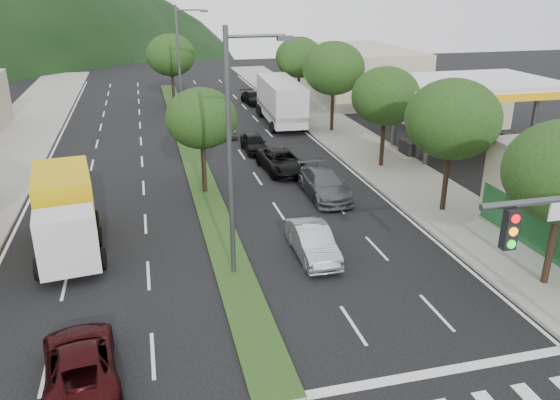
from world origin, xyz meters
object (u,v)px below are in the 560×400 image
object	(u,v)px
tree_med_far	(171,55)
car_queue_f	(253,98)
tree_r_c	(386,96)
suv_maroon	(80,362)
motorhome	(281,100)
tree_med_near	(201,118)
box_truck	(66,215)
car_queue_c	(198,116)
tree_r_d	(334,68)
car_queue_b	(324,184)
car_queue_e	(223,128)
tree_r_e	(299,57)
streetlight_mid	(182,63)
sedan_silver	(313,242)
car_queue_a	(254,143)
streetlight_near	(235,145)
tree_r_b	(453,119)
car_queue_d	(281,161)

from	to	relation	value
tree_med_far	car_queue_f	size ratio (longest dim) A/B	1.64
tree_r_c	tree_med_far	bearing A→B (deg)	116.57
tree_r_c	suv_maroon	world-z (taller)	tree_r_c
motorhome	tree_med_near	bearing A→B (deg)	-115.35
box_truck	car_queue_c	bearing A→B (deg)	-116.80
tree_r_d	car_queue_b	world-z (taller)	tree_r_d
tree_med_far	car_queue_f	bearing A→B (deg)	-6.65
tree_med_near	car_queue_e	distance (m)	13.60
tree_r_e	car_queue_e	size ratio (longest dim) A/B	1.75
streetlight_mid	sedan_silver	bearing A→B (deg)	-81.85
car_queue_a	streetlight_near	bearing A→B (deg)	-104.57
car_queue_f	box_truck	xyz separation A→B (m)	(-14.89, -30.80, 1.03)
streetlight_mid	car_queue_e	world-z (taller)	streetlight_mid
tree_r_b	tree_r_d	distance (m)	18.00
tree_r_b	streetlight_near	xyz separation A→B (m)	(-11.79, -4.00, 0.55)
tree_r_e	box_truck	world-z (taller)	tree_r_e
streetlight_near	car_queue_b	size ratio (longest dim) A/B	1.92
motorhome	sedan_silver	bearing A→B (deg)	-98.16
tree_med_near	car_queue_d	distance (m)	7.05
tree_r_c	sedan_silver	bearing A→B (deg)	-126.34
car_queue_b	car_queue_c	world-z (taller)	car_queue_b
suv_maroon	car_queue_c	xyz separation A→B (m)	(7.12, 33.15, 0.03)
car_queue_e	motorhome	world-z (taller)	motorhome
streetlight_near	streetlight_mid	xyz separation A→B (m)	(0.00, 25.00, 0.00)
sedan_silver	car_queue_b	world-z (taller)	car_queue_b
car_queue_c	car_queue_e	xyz separation A→B (m)	(1.47, -5.00, -0.01)
tree_med_near	motorhome	xyz separation A→B (m)	(8.66, 16.10, -2.44)
streetlight_near	car_queue_f	xyz separation A→B (m)	(7.77, 35.07, -4.97)
tree_r_e	tree_med_far	world-z (taller)	tree_med_far
car_queue_c	motorhome	distance (m)	7.46
car_queue_f	streetlight_near	bearing A→B (deg)	-109.33
tree_med_near	box_truck	distance (m)	9.40
tree_r_d	suv_maroon	xyz separation A→B (m)	(-17.62, -27.42, -4.54)
tree_r_e	car_queue_c	bearing A→B (deg)	-157.85
streetlight_mid	suv_maroon	distance (m)	31.37
motorhome	tree_r_c	bearing A→B (deg)	-73.75
car_queue_c	car_queue_e	world-z (taller)	car_queue_c
suv_maroon	car_queue_d	xyz separation A→B (m)	(10.94, 18.15, 0.06)
box_truck	car_queue_e	bearing A→B (deg)	-125.25
tree_r_e	car_queue_c	world-z (taller)	tree_r_e
tree_r_b	car_queue_e	size ratio (longest dim) A/B	1.81
car_queue_c	car_queue_f	distance (m)	9.79
tree_r_b	car_queue_b	xyz separation A→B (m)	(-5.43, 3.72, -4.28)
tree_r_d	car_queue_f	xyz separation A→B (m)	(-4.02, 13.07, -4.57)
tree_r_b	car_queue_c	xyz separation A→B (m)	(-10.50, 23.72, -4.37)
tree_med_far	car_queue_e	xyz separation A→B (m)	(2.97, -13.28, -4.35)
car_queue_b	box_truck	bearing A→B (deg)	-164.77
tree_med_far	car_queue_d	bearing A→B (deg)	-77.13
box_truck	streetlight_near	bearing A→B (deg)	141.92
tree_med_far	streetlight_near	size ratio (longest dim) A/B	0.69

